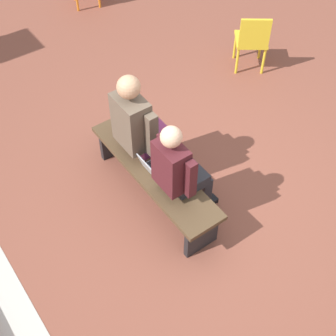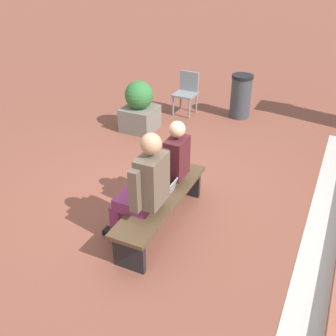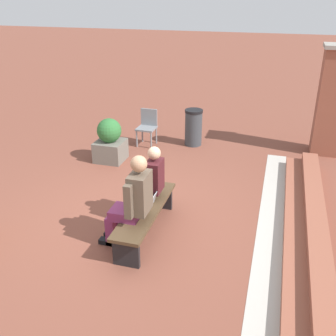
# 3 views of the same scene
# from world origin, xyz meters

# --- Properties ---
(ground_plane) EXTENTS (60.00, 60.00, 0.00)m
(ground_plane) POSITION_xyz_m (0.00, 0.00, 0.00)
(ground_plane) COLOR brown
(concrete_strip) EXTENTS (7.41, 0.40, 0.01)m
(concrete_strip) POSITION_xyz_m (0.33, 2.19, 0.00)
(concrete_strip) COLOR #B7B2A8
(concrete_strip) RESTS_ON ground
(bench) EXTENTS (1.80, 0.44, 0.45)m
(bench) POSITION_xyz_m (0.33, 0.36, 0.35)
(bench) COLOR #4C3823
(bench) RESTS_ON ground
(person_student) EXTENTS (0.51, 0.65, 1.30)m
(person_student) POSITION_xyz_m (-0.01, 0.30, 0.70)
(person_student) COLOR #232328
(person_student) RESTS_ON ground
(person_adult) EXTENTS (0.59, 0.74, 1.42)m
(person_adult) POSITION_xyz_m (0.65, 0.29, 0.75)
(person_adult) COLOR #7F2D5B
(person_adult) RESTS_ON ground
(laptop) EXTENTS (0.32, 0.29, 0.21)m
(laptop) POSITION_xyz_m (0.28, 0.38, 0.50)
(laptop) COLOR #9EA0A5
(laptop) RESTS_ON bench
(plastic_chair_mid_courtyard) EXTENTS (0.43, 0.43, 0.84)m
(plastic_chair_mid_courtyard) POSITION_xyz_m (-3.26, -0.83, 0.48)
(plastic_chair_mid_courtyard) COLOR gray
(plastic_chair_mid_courtyard) RESTS_ON ground
(planter) EXTENTS (0.60, 0.60, 0.94)m
(planter) POSITION_xyz_m (-2.12, -1.29, 0.44)
(planter) COLOR #6B665B
(planter) RESTS_ON ground
(litter_bin) EXTENTS (0.42, 0.42, 0.86)m
(litter_bin) POSITION_xyz_m (-3.53, 0.23, 0.43)
(litter_bin) COLOR #383D42
(litter_bin) RESTS_ON ground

